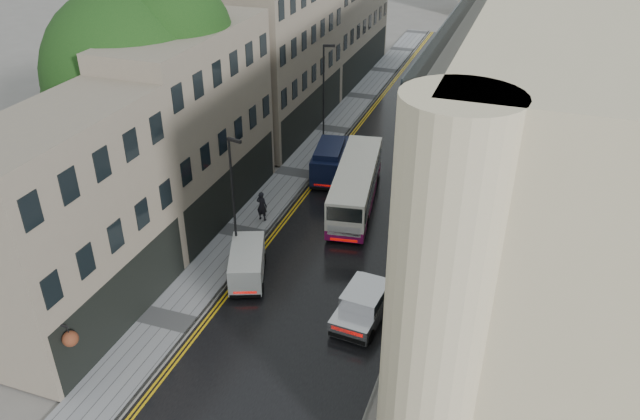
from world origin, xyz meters
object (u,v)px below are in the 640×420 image
Objects in this scene: white_lorry at (417,140)px; lamp_post_near at (234,202)px; cream_bus at (332,205)px; tree_far at (241,55)px; white_van at (230,280)px; lamp_post_far at (324,96)px; tree_near at (136,102)px; navy_van at (312,170)px; pedestrian at (262,206)px; silver_hatchback at (335,317)px.

lamp_post_near is (-6.62, -14.77, 1.59)m from white_lorry.
cream_bus is at bearing -118.05° from white_lorry.
cream_bus is at bearing -45.74° from tree_far.
white_van is (-2.67, -8.03, -0.46)m from cream_bus.
tree_far is at bearing 165.39° from lamp_post_far.
tree_near is at bearing 167.71° from lamp_post_near.
lamp_post_near is at bearing 87.65° from white_van.
lamp_post_near is (7.30, -16.52, -2.54)m from tree_far.
navy_van is 5.37m from pedestrian.
white_van is at bearing -98.68° from navy_van.
navy_van is at bearing 114.43° from cream_bus.
silver_hatchback is at bearing -55.25° from tree_far.
white_van is (8.22, -19.21, -5.34)m from tree_far.
silver_hatchback is 10.78m from pedestrian.
cream_bus is 4.22m from pedestrian.
silver_hatchback is 5.83m from white_van.
tree_near reaches higher than lamp_post_far.
white_lorry is 7.82m from navy_van.
tree_near is at bearing -151.90° from white_lorry.
cream_bus reaches higher than navy_van.
navy_van reaches higher than white_van.
pedestrian is (-7.19, 8.03, 0.22)m from silver_hatchback.
lamp_post_far is (6.52, -0.11, -2.38)m from tree_far.
lamp_post_far is at bearing -0.98° from tree_far.
lamp_post_far is at bearing 105.31° from lamp_post_near.
white_van is (-5.76, 0.94, 0.06)m from silver_hatchback.
lamp_post_near is (-6.67, 3.62, 2.86)m from silver_hatchback.
tree_far reaches higher than lamp_post_near.
tree_near is 13.02m from tree_far.
pedestrian is (-1.31, -5.20, -0.21)m from navy_van.
white_lorry is at bearing -118.68° from pedestrian.
white_lorry reaches higher than silver_hatchback.
cream_bus is at bearing -161.22° from pedestrian.
tree_far is 1.74× the size of lamp_post_near.
cream_bus is 5.22× the size of pedestrian.
pedestrian is at bearing -102.34° from lamp_post_far.
silver_hatchback is 8.12m from lamp_post_near.
cream_bus is at bearing 68.71° from lamp_post_near.
cream_bus is at bearing -65.99° from navy_van.
tree_far is 21.56m from white_van.
cream_bus is 1.30× the size of lamp_post_far.
pedestrian is at bearing -113.37° from navy_van.
pedestrian reaches higher than white_van.
lamp_post_far is at bearing 62.11° from tree_near.
white_van is at bearing -36.08° from tree_near.
white_van is at bearing -118.33° from white_lorry.
tree_near is at bearing -91.32° from tree_far.
pedestrian is 0.25× the size of lamp_post_far.
silver_hatchback is 0.89× the size of navy_van.
navy_van is at bearing -148.65° from white_lorry.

